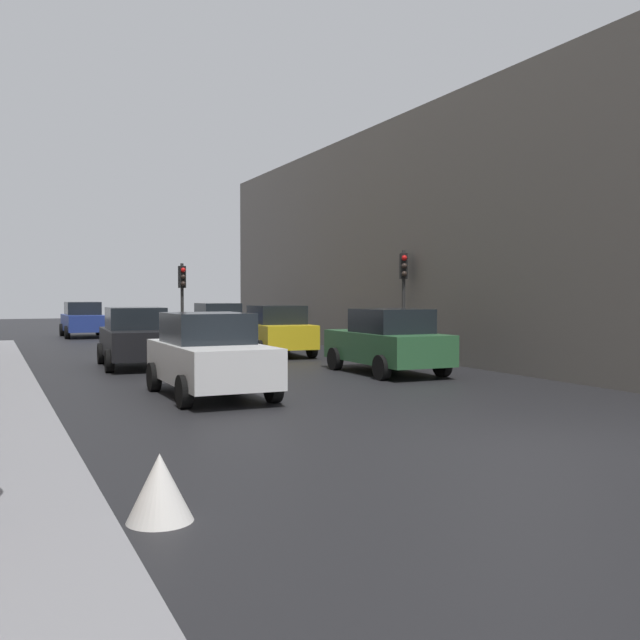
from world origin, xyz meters
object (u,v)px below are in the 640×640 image
Objects in this scene: car_silver_hatchback at (217,323)px; car_green_estate at (388,341)px; car_white_compact at (209,355)px; car_dark_suv at (136,337)px; car_blue_van at (83,320)px; traffic_light_mid_street at (404,284)px; car_yellow_taxi at (275,331)px; traffic_light_far_median at (182,290)px; warning_sign_triangle at (160,487)px.

car_silver_hatchback is 13.84m from car_green_estate.
car_white_compact and car_dark_suv have the same top height.
car_blue_van and car_green_estate have the same top height.
car_dark_suv is (-0.37, -16.27, 0.00)m from car_blue_van.
traffic_light_mid_street reaches higher than car_green_estate.
car_yellow_taxi is (-0.00, -7.12, 0.00)m from car_silver_hatchback.
car_silver_hatchback is 10.46m from car_dark_suv.
car_green_estate is at bearing -126.80° from traffic_light_mid_street.
car_blue_van and car_dark_suv have the same top height.
car_blue_van is at bearing 102.92° from traffic_light_far_median.
car_blue_van reaches higher than warning_sign_triangle.
car_blue_van is 21.70m from car_green_estate.
traffic_light_far_median is 0.79× the size of car_blue_van.
car_yellow_taxi is (-3.33, 3.15, -1.61)m from traffic_light_mid_street.
car_silver_hatchback is at bearing 89.96° from car_yellow_taxi.
car_silver_hatchback reaches higher than warning_sign_triangle.
car_white_compact is 16.79m from car_silver_hatchback.
car_dark_suv is (-2.80, -5.68, -1.42)m from traffic_light_far_median.
traffic_light_far_median is at bearing -124.75° from car_silver_hatchback.
traffic_light_far_median is at bearing 129.74° from traffic_light_mid_street.
warning_sign_triangle is at bearing -95.34° from car_blue_van.
car_dark_suv is at bearing 172.09° from traffic_light_mid_street.
traffic_light_far_median is 10.96m from car_blue_van.
car_white_compact is 6.03m from car_green_estate.
traffic_light_mid_street is 17.80m from warning_sign_triangle.
traffic_light_far_median is 0.79× the size of car_green_estate.
warning_sign_triangle is (-8.40, -10.24, -0.55)m from car_green_estate.
traffic_light_mid_street is 4.86m from car_yellow_taxi.
traffic_light_mid_street reaches higher than car_blue_van.
traffic_light_mid_street is 10.92m from car_silver_hatchback.
traffic_light_mid_street is 5.54× the size of warning_sign_triangle.
car_yellow_taxi is (4.80, -14.29, 0.00)m from car_blue_van.
car_blue_van is at bearing 89.68° from car_white_compact.
car_yellow_taxi is (2.37, -3.70, -1.42)m from traffic_light_far_median.
car_white_compact is 6.95m from car_dark_suv.
traffic_light_mid_street reaches higher than traffic_light_far_median.
car_green_estate reaches higher than warning_sign_triangle.
car_dark_suv reaches higher than warning_sign_triangle.
traffic_light_mid_street reaches higher than car_yellow_taxi.
car_yellow_taxi is (-0.68, 6.70, 0.00)m from car_green_estate.
car_silver_hatchback is at bearing 107.95° from traffic_light_mid_street.
warning_sign_triangle is at bearing -129.36° from car_green_estate.
car_yellow_taxi is at bearing 20.91° from car_dark_suv.
car_yellow_taxi is at bearing 136.59° from traffic_light_mid_street.
warning_sign_triangle is at bearing -104.53° from traffic_light_far_median.
traffic_light_far_median reaches higher than car_yellow_taxi.
traffic_light_mid_street is 19.32m from car_blue_van.
warning_sign_triangle is at bearing -109.19° from car_white_compact.
car_green_estate is (5.48, -20.99, 0.00)m from car_blue_van.
car_white_compact is 23.22m from car_blue_van.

